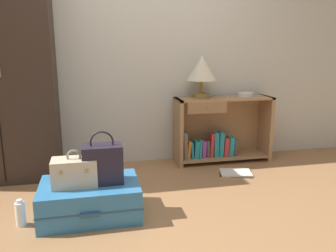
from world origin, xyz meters
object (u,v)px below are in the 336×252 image
at_px(wardrobe, 0,70).
at_px(table_lamp, 202,69).
at_px(bookshelf, 219,131).
at_px(bowl, 246,94).
at_px(bottle, 20,214).
at_px(suitcase_large, 90,199).
at_px(train_case, 75,172).
at_px(open_book_on_floor, 236,173).
at_px(handbag, 103,163).

bearing_deg(wardrobe, table_lamp, 2.04).
bearing_deg(bookshelf, wardrobe, -178.19).
bearing_deg(bowl, table_lamp, -178.55).
bearing_deg(bottle, wardrobe, 104.91).
bearing_deg(suitcase_large, train_case, -168.64).
bearing_deg(bowl, wardrobe, -178.08).
xyz_separation_m(wardrobe, table_lamp, (2.00, 0.07, -0.02)).
distance_m(wardrobe, bowl, 2.55).
bearing_deg(open_book_on_floor, bottle, -161.71).
bearing_deg(suitcase_large, bookshelf, 36.03).
relative_size(train_case, handbag, 0.81).
bearing_deg(bookshelf, train_case, -145.28).
bearing_deg(open_book_on_floor, train_case, -158.47).
xyz_separation_m(bookshelf, open_book_on_floor, (0.02, -0.45, -0.34)).
bearing_deg(handbag, suitcase_large, 179.26).
xyz_separation_m(bowl, train_case, (-1.86, -1.09, -0.38)).
distance_m(wardrobe, train_case, 1.40).
bearing_deg(table_lamp, bottle, -147.36).
height_order(table_lamp, suitcase_large, table_lamp).
bearing_deg(table_lamp, suitcase_large, -139.31).
bearing_deg(open_book_on_floor, wardrobe, 170.34).
bearing_deg(train_case, table_lamp, 38.99).
xyz_separation_m(bowl, handbag, (-1.65, -1.07, -0.34)).
xyz_separation_m(wardrobe, bowl, (2.53, 0.08, -0.31)).
distance_m(wardrobe, open_book_on_floor, 2.51).
relative_size(wardrobe, train_case, 6.48).
xyz_separation_m(train_case, bottle, (-0.40, -0.03, -0.28)).
xyz_separation_m(table_lamp, handbag, (-1.12, -1.05, -0.63)).
height_order(wardrobe, open_book_on_floor, wardrobe).
relative_size(bookshelf, suitcase_large, 1.44).
bearing_deg(open_book_on_floor, bookshelf, 92.96).
relative_size(bookshelf, open_book_on_floor, 2.77).
bearing_deg(train_case, bowl, 30.30).
height_order(wardrobe, suitcase_large, wardrobe).
bearing_deg(table_lamp, open_book_on_floor, -61.65).
height_order(bowl, handbag, bowl).
xyz_separation_m(train_case, open_book_on_floor, (1.57, 0.62, -0.36)).
bearing_deg(suitcase_large, bottle, -174.11).
bearing_deg(bowl, bottle, -153.66).
xyz_separation_m(bookshelf, suitcase_large, (-1.45, -1.05, -0.21)).
distance_m(bowl, handbag, 2.00).
distance_m(bookshelf, train_case, 1.88).
xyz_separation_m(table_lamp, train_case, (-1.33, -1.07, -0.67)).
bearing_deg(handbag, wardrobe, 131.90).
relative_size(bookshelf, bottle, 5.40).
relative_size(bowl, suitcase_large, 0.23).
height_order(bookshelf, open_book_on_floor, bookshelf).
height_order(handbag, bottle, handbag).
bearing_deg(suitcase_large, wardrobe, 128.31).
xyz_separation_m(wardrobe, open_book_on_floor, (2.25, -0.38, -1.06)).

